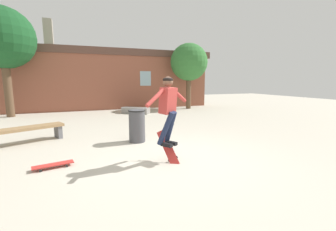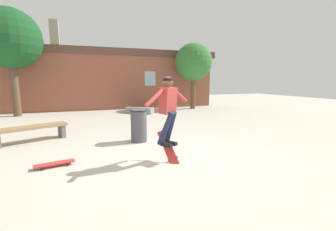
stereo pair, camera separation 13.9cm
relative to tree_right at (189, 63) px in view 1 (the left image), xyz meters
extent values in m
plane|color=beige|center=(-4.46, -8.18, -2.84)|extent=(40.00, 40.00, 0.00)
cube|color=#93513D|center=(-4.46, 1.37, -1.21)|extent=(12.59, 0.40, 3.25)
cube|color=brown|center=(-4.46, 1.37, 0.62)|extent=(13.22, 0.52, 0.42)
cube|color=gray|center=(-7.74, 1.37, 1.49)|extent=(0.44, 0.44, 1.32)
cube|color=#99B7C6|center=(-2.45, 1.16, -0.96)|extent=(0.70, 0.02, 0.90)
cylinder|color=brown|center=(0.00, 0.00, -1.83)|extent=(0.30, 0.30, 2.02)
sphere|color=#337033|center=(0.00, 0.00, 0.03)|extent=(2.27, 2.27, 2.27)
cylinder|color=brown|center=(-9.54, 0.18, -1.51)|extent=(0.36, 0.36, 2.66)
sphere|color=#194C23|center=(-9.54, 0.18, 0.88)|extent=(2.83, 2.83, 2.83)
cube|color=#99754C|center=(-7.76, -5.46, -2.41)|extent=(1.89, 1.17, 0.08)
cube|color=slate|center=(-7.01, -5.13, -2.65)|extent=(0.26, 0.40, 0.39)
cube|color=gray|center=(-3.60, -0.94, -2.67)|extent=(1.44, 1.30, 0.33)
cube|color=#B7B7BC|center=(-3.75, -1.12, -2.52)|extent=(1.17, 0.96, 0.02)
cylinder|color=#47474C|center=(-4.83, -6.45, -2.37)|extent=(0.46, 0.46, 0.93)
torus|color=black|center=(-4.83, -6.45, -1.93)|extent=(0.50, 0.50, 0.04)
cube|color=#B23833|center=(-4.59, -8.30, -1.50)|extent=(0.43, 0.41, 0.56)
sphere|color=brown|center=(-4.59, -8.30, -1.10)|extent=(0.29, 0.29, 0.21)
ellipsoid|color=black|center=(-4.59, -8.30, -1.07)|extent=(0.30, 0.30, 0.12)
cylinder|color=#1E2847|center=(-4.52, -8.25, -2.09)|extent=(0.22, 0.42, 0.75)
cube|color=black|center=(-4.50, -8.28, -2.43)|extent=(0.22, 0.27, 0.07)
cylinder|color=#1E2847|center=(-4.66, -8.34, -2.09)|extent=(0.36, 0.34, 0.75)
cube|color=black|center=(-4.65, -8.37, -2.43)|extent=(0.22, 0.27, 0.07)
cylinder|color=#B23833|center=(-4.25, -8.08, -1.40)|extent=(0.52, 0.36, 0.37)
cylinder|color=#B23833|center=(-4.93, -8.51, -1.40)|extent=(0.52, 0.36, 0.37)
cube|color=red|center=(-4.57, -8.23, -2.54)|extent=(0.33, 0.59, 0.74)
cylinder|color=black|center=(-4.41, -8.38, -2.73)|extent=(0.05, 0.08, 0.07)
cylinder|color=black|center=(-4.59, -8.33, -2.81)|extent=(0.05, 0.08, 0.07)
cylinder|color=black|center=(-4.50, -8.05, -2.32)|extent=(0.05, 0.08, 0.07)
cylinder|color=black|center=(-4.69, -8.00, -2.41)|extent=(0.05, 0.08, 0.07)
cube|color=red|center=(-6.90, -7.79, -2.77)|extent=(0.79, 0.34, 0.02)
cylinder|color=black|center=(-6.68, -7.64, -2.81)|extent=(0.06, 0.03, 0.05)
cylinder|color=black|center=(-6.64, -7.84, -2.81)|extent=(0.06, 0.03, 0.05)
cylinder|color=black|center=(-7.15, -7.74, -2.81)|extent=(0.06, 0.03, 0.05)
cylinder|color=black|center=(-7.11, -7.94, -2.81)|extent=(0.06, 0.03, 0.05)
camera|label=1|loc=(-6.29, -12.68, -1.08)|focal=24.00mm
camera|label=2|loc=(-6.16, -12.73, -1.08)|focal=24.00mm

